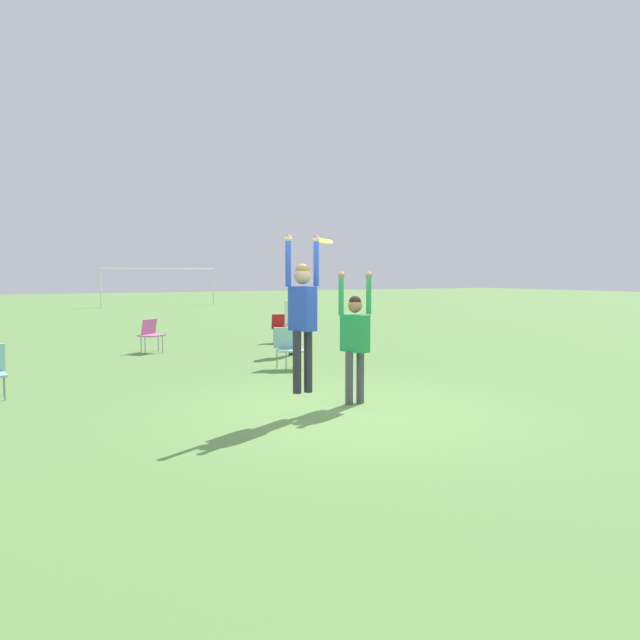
{
  "coord_description": "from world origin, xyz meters",
  "views": [
    {
      "loc": [
        -4.47,
        -7.61,
        1.99
      ],
      "look_at": [
        0.02,
        0.57,
        1.3
      ],
      "focal_mm": 35.0,
      "sensor_mm": 36.0,
      "label": 1
    }
  ],
  "objects_px": {
    "camping_chair_2": "(289,345)",
    "person_spectator_near": "(294,316)",
    "camping_chair_3": "(281,326)",
    "person_defending": "(355,335)",
    "frisbee": "(325,241)",
    "camping_chair_1": "(151,332)",
    "person_jumping": "(302,309)"
  },
  "relations": [
    {
      "from": "person_defending",
      "to": "frisbee",
      "type": "xyz_separation_m",
      "value": [
        -0.52,
        0.01,
        1.4
      ]
    },
    {
      "from": "person_jumping",
      "to": "camping_chair_2",
      "type": "bearing_deg",
      "value": -39.49
    },
    {
      "from": "camping_chair_1",
      "to": "camping_chair_2",
      "type": "xyz_separation_m",
      "value": [
        1.88,
        -4.18,
        -0.01
      ]
    },
    {
      "from": "person_jumping",
      "to": "frisbee",
      "type": "height_order",
      "value": "person_jumping"
    },
    {
      "from": "person_defending",
      "to": "camping_chair_2",
      "type": "distance_m",
      "value": 3.81
    },
    {
      "from": "frisbee",
      "to": "camping_chair_2",
      "type": "xyz_separation_m",
      "value": [
        1.2,
        3.7,
        -1.98
      ]
    },
    {
      "from": "person_jumping",
      "to": "camping_chair_1",
      "type": "relative_size",
      "value": 2.64
    },
    {
      "from": "person_jumping",
      "to": "camping_chair_3",
      "type": "height_order",
      "value": "person_jumping"
    },
    {
      "from": "person_jumping",
      "to": "camping_chair_1",
      "type": "bearing_deg",
      "value": -15.12
    },
    {
      "from": "person_jumping",
      "to": "camping_chair_1",
      "type": "height_order",
      "value": "person_jumping"
    },
    {
      "from": "person_jumping",
      "to": "person_defending",
      "type": "bearing_deg",
      "value": -90.0
    },
    {
      "from": "camping_chair_2",
      "to": "person_spectator_near",
      "type": "xyz_separation_m",
      "value": [
        1.09,
        1.95,
        0.46
      ]
    },
    {
      "from": "camping_chair_2",
      "to": "camping_chair_3",
      "type": "relative_size",
      "value": 1.05
    },
    {
      "from": "camping_chair_2",
      "to": "person_spectator_near",
      "type": "distance_m",
      "value": 2.29
    },
    {
      "from": "camping_chair_2",
      "to": "camping_chair_3",
      "type": "distance_m",
      "value": 4.99
    },
    {
      "from": "frisbee",
      "to": "camping_chair_1",
      "type": "distance_m",
      "value": 8.15
    },
    {
      "from": "person_defending",
      "to": "camping_chair_1",
      "type": "distance_m",
      "value": 8.0
    },
    {
      "from": "camping_chair_3",
      "to": "person_spectator_near",
      "type": "relative_size",
      "value": 0.51
    },
    {
      "from": "frisbee",
      "to": "camping_chair_2",
      "type": "height_order",
      "value": "frisbee"
    },
    {
      "from": "person_jumping",
      "to": "frisbee",
      "type": "bearing_deg",
      "value": -75.4
    },
    {
      "from": "person_jumping",
      "to": "camping_chair_3",
      "type": "xyz_separation_m",
      "value": [
        3.71,
        8.6,
        -1.03
      ]
    },
    {
      "from": "camping_chair_2",
      "to": "person_spectator_near",
      "type": "relative_size",
      "value": 0.54
    },
    {
      "from": "camping_chair_2",
      "to": "camping_chair_3",
      "type": "height_order",
      "value": "camping_chair_2"
    },
    {
      "from": "camping_chair_1",
      "to": "person_spectator_near",
      "type": "xyz_separation_m",
      "value": [
        2.97,
        -2.23,
        0.45
      ]
    },
    {
      "from": "frisbee",
      "to": "camping_chair_3",
      "type": "height_order",
      "value": "frisbee"
    },
    {
      "from": "camping_chair_1",
      "to": "camping_chair_2",
      "type": "bearing_deg",
      "value": 77.46
    },
    {
      "from": "frisbee",
      "to": "camping_chair_1",
      "type": "relative_size",
      "value": 0.29
    },
    {
      "from": "person_defending",
      "to": "camping_chair_3",
      "type": "relative_size",
      "value": 2.46
    },
    {
      "from": "person_jumping",
      "to": "person_spectator_near",
      "type": "height_order",
      "value": "person_jumping"
    },
    {
      "from": "frisbee",
      "to": "camping_chair_1",
      "type": "height_order",
      "value": "frisbee"
    },
    {
      "from": "person_jumping",
      "to": "frisbee",
      "type": "xyz_separation_m",
      "value": [
        0.53,
        0.32,
        0.97
      ]
    },
    {
      "from": "person_defending",
      "to": "frisbee",
      "type": "distance_m",
      "value": 1.5
    }
  ]
}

